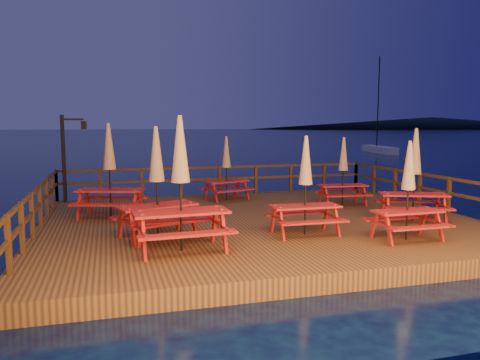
{
  "coord_description": "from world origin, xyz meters",
  "views": [
    {
      "loc": [
        -4.08,
        -12.46,
        3.1
      ],
      "look_at": [
        -0.38,
        0.6,
        1.46
      ],
      "focal_mm": 35.0,
      "sensor_mm": 36.0,
      "label": 1
    }
  ],
  "objects_px": {
    "picnic_table_2": "(415,173)",
    "sailboat": "(379,150)",
    "lamp_post": "(68,150)",
    "picnic_table_1": "(157,181)",
    "picnic_table_0": "(408,189)"
  },
  "relations": [
    {
      "from": "picnic_table_2",
      "to": "sailboat",
      "type": "bearing_deg",
      "value": 79.64
    },
    {
      "from": "picnic_table_1",
      "to": "lamp_post",
      "type": "bearing_deg",
      "value": 92.91
    },
    {
      "from": "picnic_table_0",
      "to": "picnic_table_2",
      "type": "height_order",
      "value": "picnic_table_2"
    },
    {
      "from": "lamp_post",
      "to": "sailboat",
      "type": "bearing_deg",
      "value": 42.78
    },
    {
      "from": "lamp_post",
      "to": "picnic_table_0",
      "type": "xyz_separation_m",
      "value": [
        7.98,
        -7.77,
        -0.59
      ]
    },
    {
      "from": "sailboat",
      "to": "picnic_table_2",
      "type": "xyz_separation_m",
      "value": [
        -19.82,
        -33.06,
        1.39
      ]
    },
    {
      "from": "lamp_post",
      "to": "picnic_table_2",
      "type": "xyz_separation_m",
      "value": [
        9.45,
        -5.98,
        -0.46
      ]
    },
    {
      "from": "sailboat",
      "to": "lamp_post",
      "type": "bearing_deg",
      "value": -128.2
    },
    {
      "from": "sailboat",
      "to": "picnic_table_0",
      "type": "relative_size",
      "value": 4.48
    },
    {
      "from": "sailboat",
      "to": "picnic_table_0",
      "type": "bearing_deg",
      "value": -112.4
    },
    {
      "from": "lamp_post",
      "to": "picnic_table_2",
      "type": "bearing_deg",
      "value": -32.31
    },
    {
      "from": "lamp_post",
      "to": "sailboat",
      "type": "distance_m",
      "value": 39.92
    },
    {
      "from": "picnic_table_2",
      "to": "lamp_post",
      "type": "bearing_deg",
      "value": 168.27
    },
    {
      "from": "lamp_post",
      "to": "picnic_table_1",
      "type": "relative_size",
      "value": 1.14
    },
    {
      "from": "sailboat",
      "to": "picnic_table_1",
      "type": "distance_m",
      "value": 42.65
    }
  ]
}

